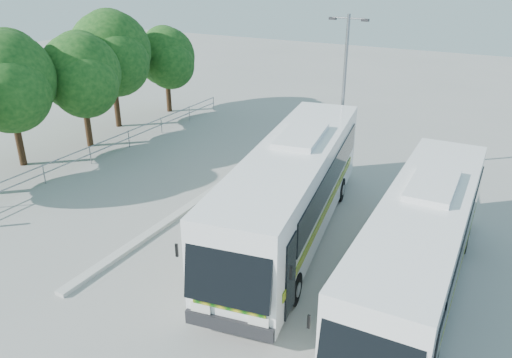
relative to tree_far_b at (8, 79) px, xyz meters
The scene contains 10 objects.
ground 13.85m from the tree_far_b, ahead, with size 100.00×100.00×0.00m, color gray.
kerb_divider 11.65m from the tree_far_b, ahead, with size 0.40×16.00×0.15m, color #B2B2AD.
railing 5.62m from the tree_far_b, 42.90° to the left, with size 0.06×22.00×1.00m.
tree_far_b is the anchor object (origin of this frame).
tree_far_c 4.01m from the tree_far_b, 77.09° to the left, with size 4.97×4.69×6.49m.
tree_far_d 7.61m from the tree_far_b, 92.23° to the left, with size 5.62×5.30×7.33m.
tree_far_e 12.13m from the tree_far_b, 88.17° to the left, with size 4.54×4.28×5.92m.
coach_main 15.80m from the tree_far_b, ahead, with size 4.74×13.45×3.66m.
coach_adjacent 20.91m from the tree_far_b, ahead, with size 2.70×12.05×3.33m.
lamppost 16.58m from the tree_far_b, 25.06° to the left, with size 1.90×0.23×7.77m.
Camera 1 is at (9.59, -14.59, 9.89)m, focal length 35.00 mm.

